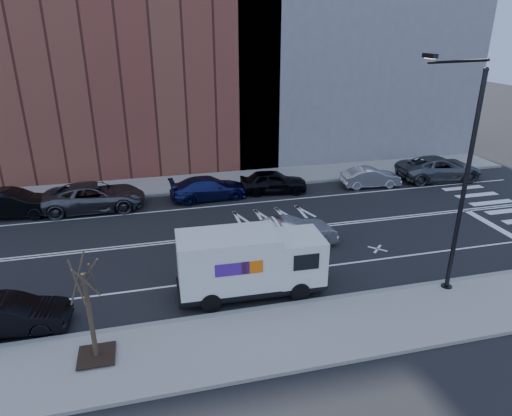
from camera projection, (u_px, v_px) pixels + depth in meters
name	position (u px, v px, depth m)	size (l,w,h in m)	color
ground	(246.00, 234.00, 24.35)	(120.00, 120.00, 0.00)	black
sidewalk_near	(300.00, 334.00, 16.41)	(44.00, 3.60, 0.15)	gray
sidewalk_far	(218.00, 181.00, 32.22)	(44.00, 3.60, 0.15)	gray
curb_near	(285.00, 306.00, 18.03)	(44.00, 0.25, 0.17)	gray
curb_far	(222.00, 189.00, 30.60)	(44.00, 0.25, 0.17)	gray
crosswalk	(500.00, 207.00, 27.94)	(3.00, 14.00, 0.01)	white
road_markings	(246.00, 234.00, 24.34)	(40.00, 8.60, 0.01)	white
bldg_brick	(86.00, 14.00, 32.40)	(26.00, 10.00, 22.00)	brown
streetlight	(459.00, 172.00, 17.79)	(0.44, 4.02, 9.34)	black
street_tree	(92.00, 325.00, 14.68)	(1.20, 1.20, 3.75)	black
fedex_van	(249.00, 262.00, 18.52)	(6.10, 2.30, 2.76)	black
far_parked_b	(12.00, 204.00, 26.26)	(1.68, 4.82, 1.59)	black
far_parked_c	(95.00, 197.00, 27.27)	(2.71, 5.87, 1.63)	#4B4D52
far_parked_d	(209.00, 188.00, 28.97)	(2.00, 4.93, 1.43)	navy
far_parked_e	(273.00, 182.00, 30.01)	(1.78, 4.43, 1.51)	black
far_parked_f	(371.00, 177.00, 31.14)	(1.40, 4.02, 1.33)	#B9B9BE
far_parked_g	(439.00, 168.00, 32.54)	(2.74, 5.94, 1.65)	#505458
driving_sedan	(291.00, 234.00, 22.62)	(1.60, 4.58, 1.51)	#AFAEB3
near_parked_rear_a	(8.00, 316.00, 16.41)	(1.46, 4.18, 1.38)	black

